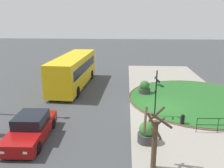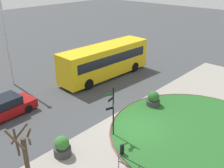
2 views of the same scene
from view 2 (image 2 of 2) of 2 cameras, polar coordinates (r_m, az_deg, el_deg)
ground at (r=18.12m, az=5.79°, el=-9.57°), size 120.00×120.00×0.00m
sidewalk_paving at (r=17.32m, az=10.60°, el=-11.62°), size 32.00×8.44×0.02m
grass_island at (r=18.37m, az=18.18°, el=-10.10°), size 11.34×11.34×0.10m
grass_kerb_ring at (r=18.36m, az=18.18°, el=-10.08°), size 11.65×11.65×0.11m
signpost_directional at (r=16.23m, az=0.13°, el=-5.57°), size 0.63×0.66×3.43m
bollard_foreground at (r=15.55m, az=2.19°, el=-14.10°), size 0.26×0.26×0.75m
bus_yellow at (r=25.74m, az=-1.52°, el=5.17°), size 10.03×2.92×3.16m
car_near_lane at (r=20.64m, az=-22.37°, el=-4.82°), size 4.56×2.05×1.47m
lamppost_tall at (r=24.74m, az=-22.30°, el=10.63°), size 0.32×0.32×9.44m
planter_near_signpost at (r=15.69m, az=-10.82°, el=-13.34°), size 1.02×1.02×1.26m
planter_kerbside at (r=20.73m, az=9.00°, el=-3.36°), size 1.07×1.07×1.26m
street_tree_bare at (r=14.05m, az=-18.54°, el=-13.92°), size 1.29×1.29×3.11m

